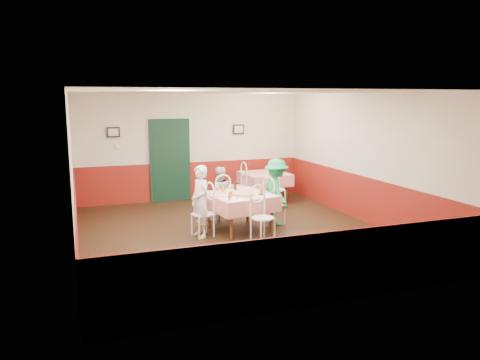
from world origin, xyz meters
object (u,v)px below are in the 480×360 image
object	(u,v)px
glass_a	(230,195)
chair_left	(203,214)
chair_far	(220,201)
glass_b	(261,190)
diner_right	(276,192)
chair_right	(274,204)
glass_c	(223,189)
second_table	(265,187)
chair_near	(263,218)
main_table	(240,212)
diner_left	(200,201)
chair_second_a	(238,186)
chair_second_b	(276,190)
pizza	(242,194)
beer_bottle	(235,185)
wallet	(261,195)
diner_far	(219,194)

from	to	relation	value
glass_a	chair_left	bearing A→B (deg)	161.05
chair_far	glass_b	world-z (taller)	glass_b
glass_b	diner_right	size ratio (longest dim) A/B	0.10
chair_right	glass_c	size ratio (longest dim) A/B	7.02
second_table	glass_b	world-z (taller)	glass_b
chair_near	glass_c	world-z (taller)	chair_near
main_table	chair_near	size ratio (longest dim) A/B	1.36
diner_right	main_table	bearing A→B (deg)	103.80
chair_left	diner_left	size ratio (longest dim) A/B	0.64
glass_a	main_table	bearing A→B (deg)	46.57
chair_right	chair_near	xyz separation A→B (m)	(-0.68, -0.99, 0.00)
chair_second_a	glass_a	bearing A→B (deg)	-26.46
chair_second_b	main_table	bearing A→B (deg)	-137.90
chair_second_a	chair_second_b	size ratio (longest dim) A/B	1.00
chair_left	pizza	size ratio (longest dim) A/B	1.86
chair_second_b	diner_left	xyz separation A→B (m)	(-2.41, -1.77, 0.26)
diner_left	chair_far	bearing A→B (deg)	131.84
chair_near	chair_second_b	world-z (taller)	same
diner_left	diner_right	bearing A→B (deg)	88.47
chair_second_b	glass_b	size ratio (longest dim) A/B	6.07
chair_left	pizza	bearing A→B (deg)	85.01
glass_a	glass_c	xyz separation A→B (m)	(0.07, 0.70, -0.01)
diner_left	glass_b	bearing A→B (deg)	79.61
chair_second_b	glass_c	bearing A→B (deg)	-149.31
chair_right	chair_second_b	world-z (taller)	same
pizza	beer_bottle	distance (m)	0.48
glass_a	beer_bottle	bearing A→B (deg)	64.61
main_table	second_table	size ratio (longest dim) A/B	1.09
chair_near	chair_second_a	bearing A→B (deg)	63.82
chair_second_b	diner_left	world-z (taller)	diner_left
second_table	glass_a	size ratio (longest dim) A/B	8.05
chair_left	glass_a	size ratio (longest dim) A/B	6.47
chair_near	wallet	distance (m)	0.71
pizza	wallet	size ratio (longest dim) A/B	4.40
second_table	glass_a	distance (m)	3.30
second_table	diner_far	world-z (taller)	diner_far
diner_left	diner_far	world-z (taller)	diner_left
chair_far	diner_left	world-z (taller)	diner_left
chair_near	glass_b	xyz separation A→B (m)	(0.26, 0.71, 0.38)
main_table	glass_b	bearing A→B (deg)	-16.68
pizza	glass_b	bearing A→B (deg)	-9.65
second_table	wallet	size ratio (longest dim) A/B	10.18
chair_second_a	beer_bottle	world-z (taller)	beer_bottle
pizza	chair_left	bearing A→B (deg)	-173.36
main_table	wallet	xyz separation A→B (m)	(0.37, -0.24, 0.40)
chair_left	pizza	xyz separation A→B (m)	(0.86, 0.10, 0.33)
chair_far	chair_second_b	size ratio (longest dim) A/B	1.00
chair_left	wallet	bearing A→B (deg)	74.36
chair_right	diner_far	world-z (taller)	diner_far
second_table	glass_a	world-z (taller)	glass_a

